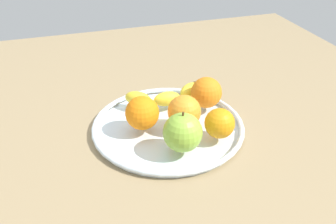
% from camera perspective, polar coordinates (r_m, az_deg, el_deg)
% --- Properties ---
extents(ground_plane, '(1.45, 1.45, 0.04)m').
position_cam_1_polar(ground_plane, '(0.88, 0.00, -3.76)').
color(ground_plane, '#967F5A').
extents(fruit_bowl, '(0.36, 0.36, 0.02)m').
position_cam_1_polar(fruit_bowl, '(0.86, 0.00, -2.19)').
color(fruit_bowl, silver).
rests_on(fruit_bowl, ground_plane).
extents(banana, '(0.22, 0.08, 0.04)m').
position_cam_1_polar(banana, '(0.93, -0.22, 2.59)').
color(banana, yellow).
rests_on(banana, fruit_bowl).
extents(apple, '(0.08, 0.08, 0.09)m').
position_cam_1_polar(apple, '(0.75, 2.39, -3.16)').
color(apple, '#8CBB3A').
rests_on(apple, fruit_bowl).
extents(orange_back_right, '(0.08, 0.08, 0.08)m').
position_cam_1_polar(orange_back_right, '(0.82, -4.03, -0.14)').
color(orange_back_right, orange).
rests_on(orange_back_right, fruit_bowl).
extents(orange_back_left, '(0.08, 0.08, 0.08)m').
position_cam_1_polar(orange_back_left, '(0.91, 5.98, 3.03)').
color(orange_back_left, orange).
rests_on(orange_back_left, fruit_bowl).
extents(orange_center, '(0.08, 0.08, 0.08)m').
position_cam_1_polar(orange_center, '(0.83, 2.55, 0.06)').
color(orange_center, orange).
rests_on(orange_center, fruit_bowl).
extents(orange_front_left, '(0.07, 0.07, 0.07)m').
position_cam_1_polar(orange_front_left, '(0.80, 8.02, -1.75)').
color(orange_front_left, orange).
rests_on(orange_front_left, fruit_bowl).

